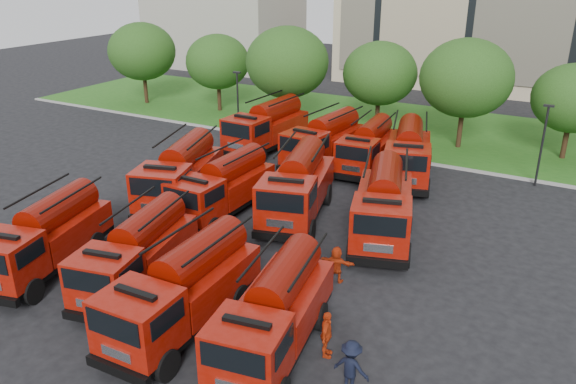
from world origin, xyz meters
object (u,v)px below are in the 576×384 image
(fire_truck_0, at_px, (46,236))
(fire_truck_6, at_px, (298,186))
(fire_truck_2, at_px, (184,289))
(firefighter_2, at_px, (326,355))
(firefighter_5, at_px, (336,281))
(fire_truck_3, at_px, (275,312))
(fire_truck_5, at_px, (223,187))
(fire_truck_9, at_px, (325,141))
(fire_truck_8, at_px, (267,126))
(fire_truck_1, at_px, (138,253))
(fire_truck_4, at_px, (181,174))
(fire_truck_10, at_px, (368,147))
(fire_truck_11, at_px, (408,153))
(firefighter_4, at_px, (154,244))
(fire_truck_7, at_px, (383,205))

(fire_truck_0, relative_size, fire_truck_6, 0.90)
(fire_truck_2, distance_m, firefighter_2, 5.71)
(fire_truck_0, relative_size, firefighter_5, 4.50)
(fire_truck_3, bearing_deg, fire_truck_0, 170.20)
(fire_truck_5, xyz_separation_m, fire_truck_9, (1.27, 9.99, 0.08))
(fire_truck_5, relative_size, fire_truck_8, 0.90)
(fire_truck_1, relative_size, fire_truck_5, 1.01)
(fire_truck_4, height_order, fire_truck_8, fire_truck_8)
(fire_truck_1, relative_size, fire_truck_10, 1.02)
(fire_truck_4, xyz_separation_m, fire_truck_6, (6.68, 1.54, 0.02))
(fire_truck_1, bearing_deg, fire_truck_2, -33.13)
(fire_truck_4, bearing_deg, fire_truck_8, 76.94)
(fire_truck_11, xyz_separation_m, firefighter_5, (1.24, -13.46, -1.75))
(fire_truck_5, bearing_deg, fire_truck_10, 68.93)
(firefighter_4, bearing_deg, firefighter_5, -126.68)
(fire_truck_3, bearing_deg, fire_truck_5, 124.18)
(fire_truck_1, relative_size, fire_truck_11, 0.90)
(fire_truck_3, xyz_separation_m, fire_truck_11, (-1.30, 18.80, 0.14))
(fire_truck_6, distance_m, firefighter_4, 8.03)
(fire_truck_0, distance_m, firefighter_5, 12.96)
(fire_truck_6, relative_size, fire_truck_9, 1.08)
(fire_truck_0, distance_m, fire_truck_2, 8.16)
(fire_truck_0, height_order, fire_truck_2, fire_truck_2)
(fire_truck_3, height_order, fire_truck_11, fire_truck_11)
(fire_truck_1, height_order, fire_truck_4, fire_truck_4)
(fire_truck_1, height_order, fire_truck_11, fire_truck_11)
(fire_truck_4, relative_size, fire_truck_10, 1.16)
(firefighter_4, bearing_deg, fire_truck_7, -101.04)
(fire_truck_5, relative_size, fire_truck_7, 0.88)
(fire_truck_7, bearing_deg, firefighter_4, -164.21)
(fire_truck_1, xyz_separation_m, fire_truck_8, (-4.94, 18.68, 0.21))
(fire_truck_9, xyz_separation_m, fire_truck_10, (2.91, 0.53, -0.13))
(fire_truck_1, xyz_separation_m, fire_truck_3, (7.22, -0.95, 0.02))
(fire_truck_2, relative_size, fire_truck_6, 0.89)
(fire_truck_7, height_order, fire_truck_11, fire_truck_7)
(fire_truck_0, distance_m, fire_truck_10, 20.67)
(firefighter_2, bearing_deg, firefighter_5, 5.28)
(fire_truck_0, bearing_deg, fire_truck_7, 27.21)
(fire_truck_3, bearing_deg, firefighter_5, 81.23)
(fire_truck_8, bearing_deg, fire_truck_5, -68.35)
(fire_truck_5, xyz_separation_m, firefighter_4, (-0.97, -4.61, -1.63))
(fire_truck_0, bearing_deg, fire_truck_2, -16.78)
(fire_truck_7, relative_size, firefighter_2, 4.55)
(fire_truck_1, distance_m, fire_truck_11, 18.80)
(fire_truck_2, height_order, fire_truck_9, fire_truck_9)
(fire_truck_1, height_order, fire_truck_10, fire_truck_10)
(fire_truck_4, distance_m, firefighter_5, 11.98)
(fire_truck_3, relative_size, fire_truck_7, 0.90)
(fire_truck_11, bearing_deg, fire_truck_5, -140.96)
(fire_truck_1, bearing_deg, firefighter_5, 19.43)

